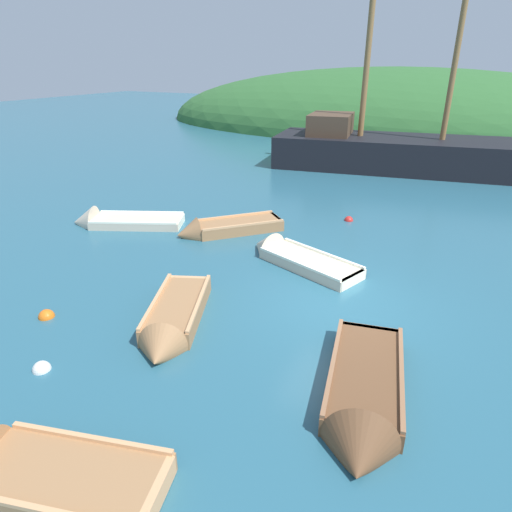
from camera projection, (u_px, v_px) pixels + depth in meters
name	position (u px, v px, depth m)	size (l,w,h in m)	color
ground_plane	(340.00, 305.00, 10.75)	(120.00, 120.00, 0.00)	#285B70
shore_hill	(392.00, 127.00, 38.91)	(43.84, 20.86, 9.89)	#2D602D
sailing_ship	(391.00, 157.00, 23.97)	(15.46, 6.10, 10.48)	black
rowboat_portside	(33.00, 476.00, 6.20)	(3.49, 2.00, 1.17)	#9E7047
rowboat_far	(223.00, 229.00, 15.16)	(3.27, 3.39, 1.05)	#9E7047
rowboat_near_dock	(173.00, 322.00, 9.78)	(2.23, 3.44, 1.04)	#9E7047
rowboat_center	(117.00, 223.00, 15.92)	(4.09, 2.73, 1.22)	beige
rowboat_outer_right	(293.00, 258.00, 13.06)	(3.88, 2.33, 1.09)	beige
rowboat_outer_left	(363.00, 403.00, 7.51)	(1.92, 3.84, 1.22)	brown
buoy_red	(349.00, 221.00, 16.38)	(0.33, 0.33, 0.33)	red
buoy_orange	(47.00, 317.00, 10.24)	(0.37, 0.37, 0.37)	orange
buoy_white	(42.00, 370.00, 8.50)	(0.35, 0.35, 0.35)	white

